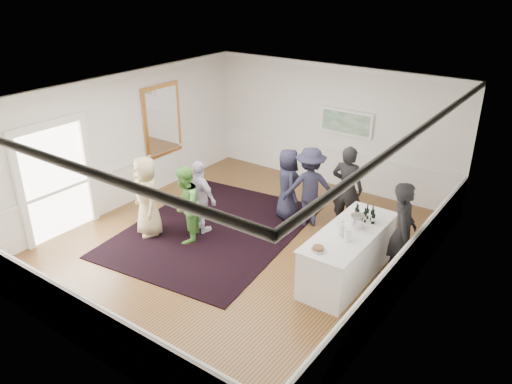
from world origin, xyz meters
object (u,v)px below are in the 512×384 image
Objects in this scene: guest_navy at (288,184)px; ice_bucket at (357,222)px; guest_tan at (147,196)px; nut_bowl at (318,249)px; guest_lilac at (200,198)px; serving_table at (348,254)px; guest_green at (185,205)px; guest_dark_a at (310,187)px; guest_dark_b at (347,188)px; bartender at (402,232)px.

guest_navy is 2.62m from ice_bucket.
guest_tan reaches higher than nut_bowl.
guest_lilac is at bearing 63.96° from guest_tan.
guest_lilac reaches higher than serving_table.
serving_table is 2.71m from guest_navy.
ice_bucket is at bearing 81.24° from serving_table.
guest_green is 2.48m from guest_navy.
nut_bowl is (1.54, -2.40, 0.11)m from guest_dark_a.
guest_dark_b reaches higher than guest_lilac.
guest_green is at bearing 15.26° from guest_dark_a.
guest_dark_b reaches higher than guest_navy.
serving_table is 1.37× the size of guest_tan.
nut_bowl is (-0.93, -1.48, 0.05)m from bartender.
guest_green is 6.44× the size of ice_bucket.
guest_navy is 3.21m from nut_bowl.
bartender reaches higher than guest_green.
nut_bowl is (-0.14, -0.95, 0.53)m from serving_table.
guest_lilac is 2.08m from guest_navy.
ice_bucket is (-0.75, -0.32, 0.13)m from bartender.
serving_table is 9.41× the size of ice_bucket.
guest_lilac is 0.91× the size of guest_dark_a.
guest_dark_b reaches higher than ice_bucket.
guest_tan is 1.08× the size of guest_lilac.
guest_dark_a is at bearing 144.06° from ice_bucket.
guest_lilac is 3.37m from nut_bowl.
bartender reaches higher than ice_bucket.
guest_green is 7.03× the size of nut_bowl.
guest_dark_a is at bearing 67.10° from guest_tan.
guest_navy is (-2.26, 1.45, 0.34)m from serving_table.
bartender is at bearing 23.37° from ice_bucket.
guest_dark_a is 0.95× the size of guest_dark_b.
guest_lilac is (-4.22, -0.80, -0.15)m from bartender.
bartender reaches higher than guest_navy.
bartender is 1.06× the size of guest_dark_a.
guest_tan is at bearing 6.96° from guest_dark_a.
guest_lilac is (-3.43, -0.27, 0.33)m from serving_table.
guest_dark_b reaches higher than guest_tan.
guest_navy is 7.04× the size of nut_bowl.
guest_lilac is 0.86× the size of guest_dark_b.
guest_lilac is 2.45m from guest_dark_a.
guest_dark_b is (-1.72, 1.23, -0.01)m from bartender.
bartender is at bearing 34.16° from serving_table.
guest_dark_b is at bearing 106.75° from guest_green.
serving_table is at bearing 73.75° from guest_green.
guest_dark_a reaches higher than guest_lilac.
guest_navy reaches higher than guest_lilac.
bartender is 1.01× the size of guest_dark_b.
guest_dark_b is (-0.93, 1.77, 0.47)m from serving_table.
nut_bowl is (4.15, 0.03, 0.13)m from guest_tan.
guest_dark_a is at bearing 52.12° from bartender.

